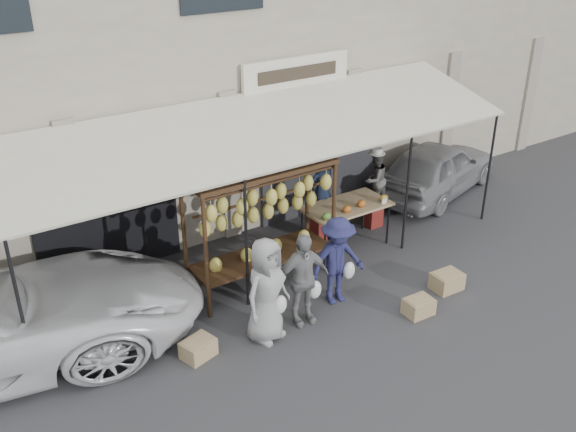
% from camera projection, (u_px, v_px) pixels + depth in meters
% --- Properties ---
extents(ground_plane, '(90.00, 90.00, 0.00)m').
position_uv_depth(ground_plane, '(337.00, 318.00, 10.50)').
color(ground_plane, '#2D2D30').
extents(shophouse, '(24.00, 6.15, 7.30)m').
position_uv_depth(shophouse, '(157.00, 29.00, 13.71)').
color(shophouse, '#B0A591').
rests_on(shophouse, ground_plane).
extents(awning, '(10.00, 2.35, 2.92)m').
position_uv_depth(awning, '(261.00, 131.00, 11.06)').
color(awning, silver).
rests_on(awning, ground_plane).
extents(banana_rack, '(2.60, 0.90, 2.24)m').
position_uv_depth(banana_rack, '(262.00, 205.00, 10.72)').
color(banana_rack, '#372112').
rests_on(banana_rack, ground_plane).
extents(produce_table, '(1.70, 0.90, 1.04)m').
position_uv_depth(produce_table, '(347.00, 207.00, 12.27)').
color(produce_table, tan).
rests_on(produce_table, ground_plane).
extents(vendor_left, '(0.51, 0.38, 1.28)m').
position_uv_depth(vendor_left, '(322.00, 189.00, 12.52)').
color(vendor_left, '#161F34').
rests_on(vendor_left, stool_left).
extents(vendor_right, '(0.67, 0.57, 1.19)m').
position_uv_depth(vendor_right, '(375.00, 179.00, 13.02)').
color(vendor_right, '#555451').
rests_on(vendor_right, stool_right).
extents(customer_left, '(0.97, 0.79, 1.72)m').
position_uv_depth(customer_left, '(266.00, 290.00, 9.68)').
color(customer_left, '#949494').
rests_on(customer_left, ground_plane).
extents(customer_mid, '(0.97, 0.50, 1.59)m').
position_uv_depth(customer_mid, '(302.00, 279.00, 10.09)').
color(customer_mid, gray).
rests_on(customer_mid, ground_plane).
extents(customer_right, '(1.05, 0.66, 1.57)m').
position_uv_depth(customer_right, '(337.00, 261.00, 10.62)').
color(customer_right, '#21234F').
rests_on(customer_right, ground_plane).
extents(stool_left, '(0.40, 0.40, 0.44)m').
position_uv_depth(stool_left, '(321.00, 228.00, 12.90)').
color(stool_left, maroon).
rests_on(stool_left, ground_plane).
extents(stool_right, '(0.35, 0.35, 0.45)m').
position_uv_depth(stool_right, '(373.00, 215.00, 13.38)').
color(stool_right, maroon).
rests_on(stool_right, ground_plane).
extents(crate_near_a, '(0.48, 0.38, 0.28)m').
position_uv_depth(crate_near_a, '(419.00, 307.00, 10.56)').
color(crate_near_a, tan).
rests_on(crate_near_a, ground_plane).
extents(crate_near_b, '(0.53, 0.42, 0.31)m').
position_uv_depth(crate_near_b, '(447.00, 281.00, 11.23)').
color(crate_near_b, tan).
rests_on(crate_near_b, ground_plane).
extents(crate_far, '(0.56, 0.48, 0.29)m').
position_uv_depth(crate_far, '(198.00, 349.00, 9.57)').
color(crate_far, tan).
rests_on(crate_far, ground_plane).
extents(sedan, '(3.95, 2.48, 1.25)m').
position_uv_depth(sedan, '(437.00, 168.00, 14.68)').
color(sedan, gray).
rests_on(sedan, ground_plane).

